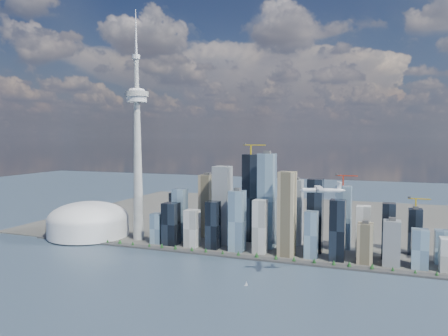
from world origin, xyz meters
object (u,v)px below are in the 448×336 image
(needle_tower, at_px, (137,144))
(airplane, at_px, (322,190))
(dome_stadium, at_px, (88,221))
(sailboat_west, at_px, (246,284))

(needle_tower, height_order, airplane, needle_tower)
(dome_stadium, relative_size, airplane, 2.72)
(needle_tower, height_order, sailboat_west, needle_tower)
(airplane, bearing_deg, needle_tower, 142.58)
(dome_stadium, height_order, airplane, airplane)
(needle_tower, xyz_separation_m, airplane, (465.78, -191.56, -69.11))
(dome_stadium, relative_size, sailboat_west, 22.85)
(sailboat_west, bearing_deg, needle_tower, 144.72)
(needle_tower, distance_m, sailboat_west, 470.78)
(needle_tower, bearing_deg, airplane, -22.36)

